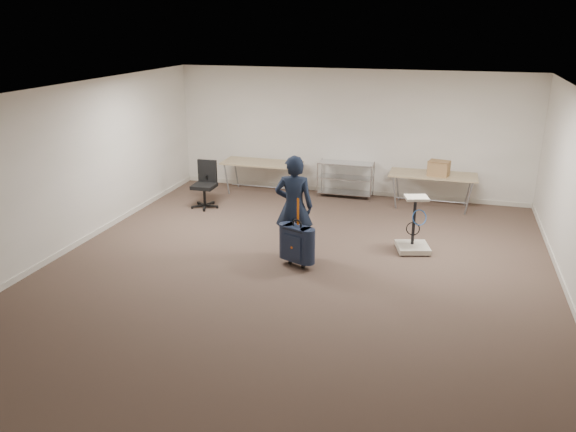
% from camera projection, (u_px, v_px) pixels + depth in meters
% --- Properties ---
extents(ground, '(9.00, 9.00, 0.00)m').
position_uv_depth(ground, '(296.00, 271.00, 8.92)').
color(ground, '#4C382E').
rests_on(ground, ground).
extents(room_shell, '(8.00, 9.00, 9.00)m').
position_uv_depth(room_shell, '(316.00, 238.00, 10.16)').
color(room_shell, silver).
rests_on(room_shell, ground).
extents(folding_table_left, '(1.80, 0.75, 0.73)m').
position_uv_depth(folding_table_left, '(262.00, 164.00, 12.79)').
color(folding_table_left, '#937D5A').
rests_on(folding_table_left, ground).
extents(folding_table_right, '(1.80, 0.75, 0.73)m').
position_uv_depth(folding_table_right, '(433.00, 176.00, 11.79)').
color(folding_table_right, '#937D5A').
rests_on(folding_table_right, ground).
extents(wire_shelf, '(1.22, 0.47, 0.80)m').
position_uv_depth(wire_shelf, '(346.00, 178.00, 12.59)').
color(wire_shelf, silver).
rests_on(wire_shelf, ground).
extents(person, '(0.69, 0.51, 1.74)m').
position_uv_depth(person, '(294.00, 207.00, 9.25)').
color(person, black).
rests_on(person, ground).
extents(suitcase, '(0.48, 0.38, 1.15)m').
position_uv_depth(suitcase, '(297.00, 244.00, 8.98)').
color(suitcase, black).
rests_on(suitcase, ground).
extents(office_chair, '(0.60, 0.60, 0.99)m').
position_uv_depth(office_chair, '(205.00, 193.00, 11.94)').
color(office_chair, black).
rests_on(office_chair, ground).
extents(equipment_cart, '(0.66, 0.66, 0.98)m').
position_uv_depth(equipment_cart, '(413.00, 237.00, 9.64)').
color(equipment_cart, beige).
rests_on(equipment_cart, ground).
extents(cardboard_box, '(0.47, 0.39, 0.31)m').
position_uv_depth(cardboard_box, '(439.00, 168.00, 11.61)').
color(cardboard_box, olive).
rests_on(cardboard_box, folding_table_right).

